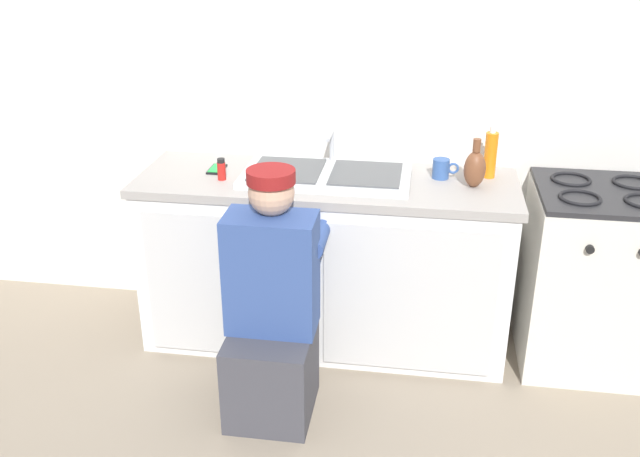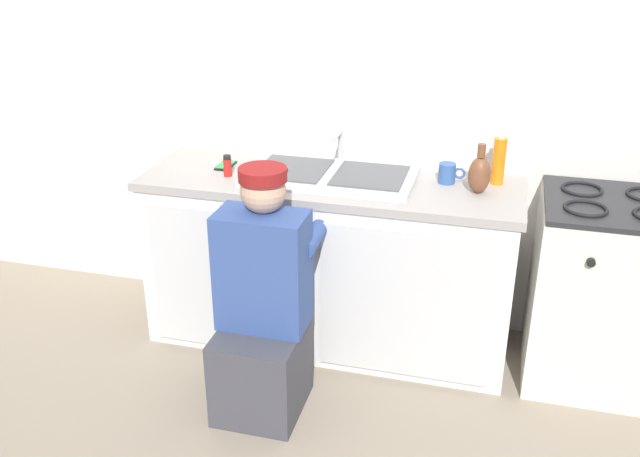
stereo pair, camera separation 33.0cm
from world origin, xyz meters
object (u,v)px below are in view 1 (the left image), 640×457
at_px(stove_range, 592,277).
at_px(cell_phone, 217,169).
at_px(coffee_mug, 442,169).
at_px(sink_double_basin, 326,174).
at_px(vase_decorative, 475,168).
at_px(spice_bottle_red, 221,169).
at_px(soap_bottle_orange, 491,154).
at_px(plumber_person, 272,317).

height_order(stove_range, cell_phone, stove_range).
bearing_deg(cell_phone, coffee_mug, 2.80).
bearing_deg(sink_double_basin, vase_decorative, -0.63).
relative_size(sink_double_basin, spice_bottle_red, 7.62).
xyz_separation_m(vase_decorative, soap_bottle_orange, (0.08, 0.15, 0.02)).
height_order(cell_phone, soap_bottle_orange, soap_bottle_orange).
distance_m(plumber_person, vase_decorative, 1.15).
bearing_deg(spice_bottle_red, vase_decorative, 4.15).
xyz_separation_m(plumber_person, cell_phone, (-0.41, 0.65, 0.42)).
distance_m(plumber_person, coffee_mug, 1.09).
distance_m(stove_range, soap_bottle_orange, 0.76).
xyz_separation_m(stove_range, coffee_mug, (-0.74, 0.09, 0.48)).
bearing_deg(stove_range, coffee_mug, 173.17).
height_order(cell_phone, vase_decorative, vase_decorative).
xyz_separation_m(sink_double_basin, cell_phone, (-0.55, 0.03, -0.01)).
bearing_deg(soap_bottle_orange, cell_phone, -175.49).
xyz_separation_m(coffee_mug, spice_bottle_red, (-1.03, -0.18, 0.00)).
height_order(plumber_person, cell_phone, plumber_person).
distance_m(stove_range, spice_bottle_red, 1.84).
distance_m(stove_range, cell_phone, 1.89).
bearing_deg(stove_range, sink_double_basin, 179.90).
bearing_deg(coffee_mug, sink_double_basin, -170.91).
bearing_deg(vase_decorative, spice_bottle_red, -175.85).
relative_size(coffee_mug, soap_bottle_orange, 0.50).
height_order(stove_range, spice_bottle_red, spice_bottle_red).
distance_m(sink_double_basin, soap_bottle_orange, 0.79).
xyz_separation_m(plumber_person, spice_bottle_red, (-0.35, 0.53, 0.47)).
height_order(plumber_person, spice_bottle_red, plumber_person).
xyz_separation_m(sink_double_basin, spice_bottle_red, (-0.49, -0.09, 0.03)).
relative_size(stove_range, soap_bottle_orange, 3.60).
bearing_deg(plumber_person, vase_decorative, 36.20).
relative_size(stove_range, cell_phone, 6.43).
relative_size(vase_decorative, spice_bottle_red, 2.19).
distance_m(stove_range, vase_decorative, 0.79).
height_order(sink_double_basin, spice_bottle_red, sink_double_basin).
bearing_deg(vase_decorative, sink_double_basin, 179.37).
height_order(plumber_person, coffee_mug, plumber_person).
xyz_separation_m(plumber_person, coffee_mug, (0.69, 0.71, 0.46)).
xyz_separation_m(plumber_person, vase_decorative, (0.84, 0.61, 0.51)).
bearing_deg(soap_bottle_orange, coffee_mug, -167.36).
bearing_deg(vase_decorative, soap_bottle_orange, 61.79).
bearing_deg(stove_range, soap_bottle_orange, 164.92).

